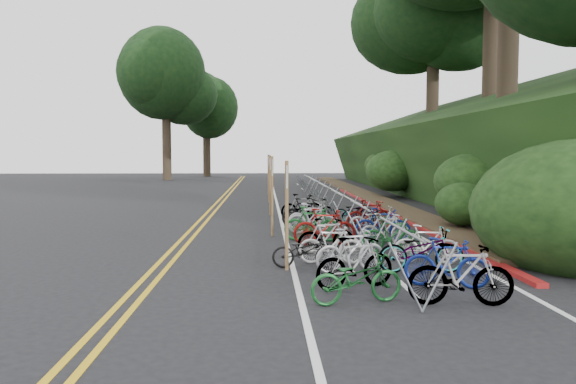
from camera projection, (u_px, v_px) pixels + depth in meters
name	position (u px, v px, depth m)	size (l,w,h in m)	color
ground	(249.00, 270.00, 12.52)	(120.00, 120.00, 0.00)	black
road_markings	(271.00, 217.00, 22.61)	(7.47, 80.00, 0.01)	gold
red_curb	(386.00, 211.00, 24.71)	(0.25, 28.00, 0.10)	maroon
embankment	(486.00, 154.00, 31.85)	(14.30, 48.14, 9.11)	black
bike_rack_front	(399.00, 243.00, 10.67)	(1.15, 3.43, 1.20)	gray
bike_racks_rest	(322.00, 191.00, 25.54)	(1.14, 23.00, 1.17)	gray
signpost_near	(287.00, 208.00, 12.39)	(0.08, 0.40, 2.43)	brown
signposts_rest	(270.00, 178.00, 26.39)	(0.08, 18.40, 2.50)	brown
bike_front	(304.00, 251.00, 12.70)	(1.47, 0.51, 0.77)	black
bike_valet	(355.00, 229.00, 15.64)	(3.23, 14.30, 1.08)	#144C1E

